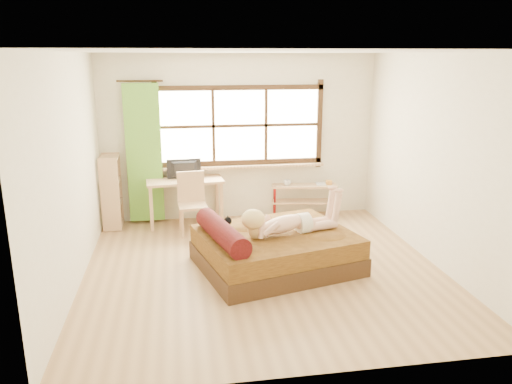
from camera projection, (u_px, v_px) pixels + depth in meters
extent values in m
plane|color=#9E754C|center=(263.00, 269.00, 6.42)|extent=(4.50, 4.50, 0.00)
plane|color=white|center=(264.00, 51.00, 5.71)|extent=(4.50, 4.50, 0.00)
plane|color=silver|center=(240.00, 138.00, 8.21)|extent=(4.50, 0.00, 4.50)
plane|color=silver|center=(313.00, 227.00, 3.92)|extent=(4.50, 0.00, 4.50)
plane|color=silver|center=(71.00, 173.00, 5.72)|extent=(0.00, 4.50, 4.50)
plane|color=silver|center=(435.00, 161.00, 6.41)|extent=(0.00, 4.50, 4.50)
cube|color=#FFEDBF|center=(240.00, 126.00, 8.15)|extent=(2.60, 0.01, 1.30)
cube|color=tan|center=(241.00, 167.00, 8.26)|extent=(2.80, 0.16, 0.04)
cube|color=#589829|center=(144.00, 154.00, 7.91)|extent=(0.55, 0.10, 2.20)
cube|color=black|center=(276.00, 258.00, 6.46)|extent=(2.20, 1.93, 0.24)
cube|color=#3D240D|center=(276.00, 241.00, 6.40)|extent=(2.15, 1.89, 0.24)
cylinder|color=#320A08|center=(222.00, 232.00, 6.05)|extent=(0.57, 1.31, 0.26)
cube|color=tan|center=(185.00, 181.00, 7.94)|extent=(1.24, 0.64, 0.04)
cube|color=tan|center=(151.00, 209.00, 7.71)|extent=(0.05, 0.05, 0.72)
cube|color=tan|center=(222.00, 204.00, 7.96)|extent=(0.05, 0.05, 0.72)
cube|color=tan|center=(150.00, 201.00, 8.12)|extent=(0.05, 0.05, 0.72)
cube|color=tan|center=(217.00, 197.00, 8.37)|extent=(0.05, 0.05, 0.72)
imported|color=black|center=(184.00, 169.00, 7.95)|extent=(0.54, 0.11, 0.31)
cube|color=tan|center=(193.00, 206.00, 7.61)|extent=(0.45, 0.45, 0.04)
cube|color=tan|center=(191.00, 186.00, 7.72)|extent=(0.42, 0.07, 0.48)
cube|color=tan|center=(183.00, 225.00, 7.46)|extent=(0.04, 0.04, 0.42)
cube|color=tan|center=(206.00, 223.00, 7.54)|extent=(0.04, 0.04, 0.42)
cube|color=tan|center=(180.00, 217.00, 7.80)|extent=(0.04, 0.04, 0.42)
cube|color=tan|center=(203.00, 216.00, 7.88)|extent=(0.04, 0.04, 0.42)
cube|color=tan|center=(304.00, 186.00, 8.42)|extent=(1.13, 0.43, 0.04)
cube|color=tan|center=(304.00, 201.00, 8.49)|extent=(1.13, 0.43, 0.03)
cylinder|color=#6B0909|center=(275.00, 202.00, 8.37)|extent=(0.03, 0.03, 0.55)
cylinder|color=#6B0909|center=(335.00, 202.00, 8.39)|extent=(0.03, 0.03, 0.55)
cylinder|color=#6B0909|center=(274.00, 199.00, 8.58)|extent=(0.03, 0.03, 0.55)
cylinder|color=#6B0909|center=(332.00, 198.00, 8.60)|extent=(0.03, 0.03, 0.55)
cube|color=#C98732|center=(329.00, 183.00, 8.41)|extent=(0.10, 0.10, 0.07)
imported|color=gray|center=(287.00, 183.00, 8.36)|extent=(0.14, 0.14, 0.10)
imported|color=gray|center=(316.00, 184.00, 8.44)|extent=(0.19, 0.24, 0.02)
cube|color=tan|center=(114.00, 224.00, 8.00)|extent=(0.29, 0.48, 0.03)
cube|color=tan|center=(112.00, 202.00, 7.90)|extent=(0.29, 0.48, 0.03)
cube|color=tan|center=(111.00, 180.00, 7.81)|extent=(0.29, 0.48, 0.03)
cube|color=tan|center=(109.00, 158.00, 7.71)|extent=(0.29, 0.48, 0.03)
cube|color=tan|center=(110.00, 195.00, 7.63)|extent=(0.29, 0.03, 1.16)
cube|color=tan|center=(113.00, 188.00, 8.08)|extent=(0.29, 0.03, 1.16)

